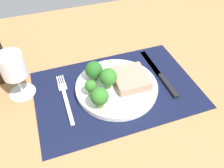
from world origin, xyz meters
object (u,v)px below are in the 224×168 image
at_px(knife, 161,76).
at_px(fork, 65,97).
at_px(wine_glass, 13,69).
at_px(steak, 130,78).
at_px(plate, 117,87).

bearing_deg(knife, fork, 178.45).
height_order(fork, knife, knife).
bearing_deg(fork, wine_glass, 151.86).
relative_size(steak, fork, 0.54).
relative_size(plate, wine_glass, 1.74).
bearing_deg(plate, knife, 2.06).
bearing_deg(fork, knife, -0.09).
bearing_deg(steak, wine_glass, 166.20).
height_order(steak, fork, steak).
xyz_separation_m(knife, wine_glass, (-0.41, 0.07, 0.09)).
distance_m(plate, steak, 0.05).
bearing_deg(knife, steak, -179.27).
distance_m(plate, wine_glass, 0.28).
bearing_deg(knife, plate, -177.76).
xyz_separation_m(fork, knife, (0.30, -0.01, 0.00)).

